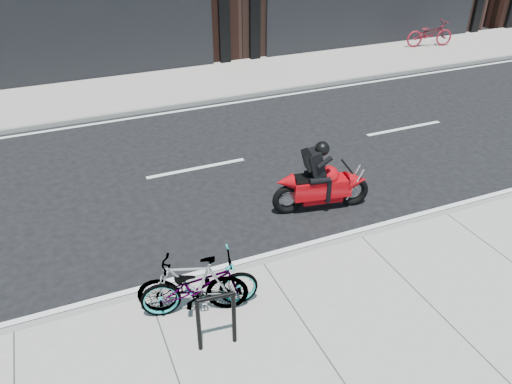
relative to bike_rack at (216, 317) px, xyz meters
name	(u,v)px	position (x,y,z in m)	size (l,w,h in m)	color
ground	(225,211)	(1.32, 3.39, -0.68)	(120.00, 120.00, 0.00)	black
sidewalk_far	(145,90)	(1.32, 11.14, -0.62)	(60.00, 3.50, 0.13)	gray
bike_rack	(216,317)	(0.00, 0.00, 0.00)	(0.56, 0.11, 0.94)	black
bicycle_front	(200,285)	(0.00, 0.79, -0.08)	(0.62, 1.79, 0.94)	gray
bicycle_rear	(192,285)	(-0.11, 0.79, -0.05)	(0.47, 1.67, 1.00)	gray
motorcycle	(326,182)	(3.27, 2.71, -0.05)	(2.05, 0.75, 1.54)	black
bicycle_far	(430,34)	(13.20, 11.63, -0.04)	(0.68, 1.96, 1.03)	maroon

